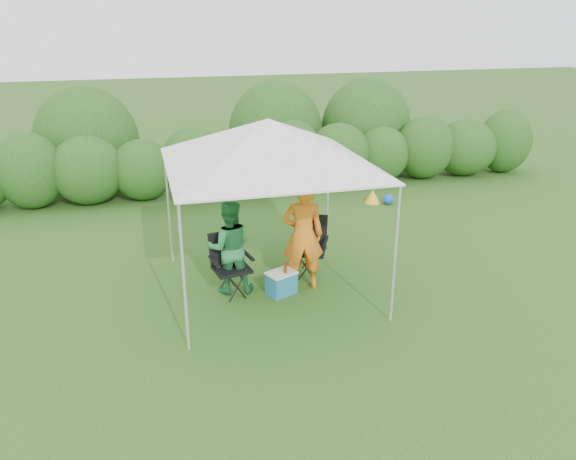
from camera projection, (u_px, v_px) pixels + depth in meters
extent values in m
plane|color=#315D1D|center=(277.00, 302.00, 8.96)|extent=(70.00, 70.00, 0.00)
ellipsoid|color=#27561B|center=(30.00, 171.00, 12.98)|extent=(1.57, 1.34, 1.80)
cylinder|color=#382616|center=(35.00, 202.00, 13.25)|extent=(0.12, 0.12, 0.30)
ellipsoid|color=#27561B|center=(87.00, 170.00, 13.31)|extent=(1.72, 1.47, 1.65)
cylinder|color=#382616|center=(91.00, 198.00, 13.55)|extent=(0.12, 0.12, 0.30)
ellipsoid|color=#27561B|center=(142.00, 170.00, 13.64)|extent=(1.50, 1.28, 1.50)
cylinder|color=#382616|center=(145.00, 194.00, 13.85)|extent=(0.12, 0.12, 0.30)
ellipsoid|color=#27561B|center=(194.00, 162.00, 13.90)|extent=(1.65, 1.40, 1.73)
cylinder|color=#382616|center=(196.00, 190.00, 14.16)|extent=(0.12, 0.12, 0.30)
ellipsoid|color=#27561B|center=(244.00, 162.00, 14.23)|extent=(1.80, 1.53, 1.57)
cylinder|color=#382616|center=(245.00, 186.00, 14.46)|extent=(0.12, 0.12, 0.30)
ellipsoid|color=#27561B|center=(292.00, 154.00, 14.50)|extent=(1.58, 1.34, 1.80)
cylinder|color=#382616|center=(292.00, 182.00, 14.77)|extent=(0.12, 0.12, 0.30)
ellipsoid|color=#27561B|center=(338.00, 154.00, 14.83)|extent=(1.72, 1.47, 1.65)
cylinder|color=#382616|center=(337.00, 179.00, 15.07)|extent=(0.12, 0.12, 0.30)
ellipsoid|color=#27561B|center=(382.00, 154.00, 15.16)|extent=(1.50, 1.28, 1.50)
cylinder|color=#382616|center=(381.00, 176.00, 15.38)|extent=(0.12, 0.12, 0.30)
ellipsoid|color=#27561B|center=(425.00, 148.00, 15.43)|extent=(1.65, 1.40, 1.73)
cylinder|color=#382616|center=(422.00, 173.00, 15.68)|extent=(0.12, 0.12, 0.30)
ellipsoid|color=#27561B|center=(465.00, 148.00, 15.76)|extent=(1.80, 1.53, 1.57)
cylinder|color=#382616|center=(463.00, 170.00, 15.99)|extent=(0.12, 0.12, 0.30)
ellipsoid|color=#27561B|center=(505.00, 141.00, 16.02)|extent=(1.57, 1.34, 1.80)
cylinder|color=#382616|center=(501.00, 167.00, 16.29)|extent=(0.12, 0.12, 0.30)
cylinder|color=silver|center=(184.00, 280.00, 7.32)|extent=(0.04, 0.04, 2.10)
cylinder|color=silver|center=(395.00, 256.00, 8.04)|extent=(0.04, 0.04, 2.10)
cylinder|color=silver|center=(169.00, 208.00, 10.02)|extent=(0.04, 0.04, 2.10)
cylinder|color=silver|center=(328.00, 195.00, 10.74)|extent=(0.04, 0.04, 2.10)
cube|color=white|center=(269.00, 165.00, 8.65)|extent=(3.10, 3.10, 0.03)
pyramid|color=white|center=(268.00, 142.00, 8.52)|extent=(3.10, 3.10, 0.70)
cube|color=black|center=(309.00, 251.00, 9.73)|extent=(0.73, 0.71, 0.05)
cube|color=black|center=(311.00, 229.00, 9.84)|extent=(0.58, 0.37, 0.54)
cube|color=black|center=(292.00, 239.00, 9.70)|extent=(0.25, 0.46, 0.03)
cube|color=black|center=(326.00, 241.00, 9.61)|extent=(0.25, 0.46, 0.03)
cylinder|color=black|center=(293.00, 267.00, 9.63)|extent=(0.03, 0.03, 0.46)
cylinder|color=black|center=(321.00, 269.00, 9.55)|extent=(0.03, 0.03, 0.46)
cylinder|color=black|center=(297.00, 256.00, 10.07)|extent=(0.03, 0.03, 0.46)
cylinder|color=black|center=(323.00, 258.00, 9.99)|extent=(0.03, 0.03, 0.46)
cube|color=black|center=(232.00, 269.00, 9.05)|extent=(0.64, 0.60, 0.05)
cube|color=black|center=(226.00, 247.00, 9.14)|extent=(0.57, 0.25, 0.53)
cube|color=black|center=(214.00, 261.00, 8.86)|extent=(0.14, 0.47, 0.03)
cube|color=black|center=(248.00, 255.00, 9.09)|extent=(0.14, 0.47, 0.03)
cylinder|color=black|center=(223.00, 290.00, 8.83)|extent=(0.03, 0.03, 0.45)
cylinder|color=black|center=(251.00, 285.00, 9.02)|extent=(0.03, 0.03, 0.45)
cylinder|color=black|center=(214.00, 279.00, 9.23)|extent=(0.03, 0.03, 0.45)
cylinder|color=black|center=(241.00, 273.00, 9.42)|extent=(0.03, 0.03, 0.45)
imported|color=orange|center=(303.00, 235.00, 9.12)|extent=(0.74, 0.55, 1.86)
imported|color=#287B41|center=(229.00, 247.00, 9.04)|extent=(0.83, 0.68, 1.56)
cube|color=teal|center=(281.00, 284.00, 9.16)|extent=(0.53, 0.46, 0.36)
cube|color=silver|center=(281.00, 273.00, 9.09)|extent=(0.56, 0.49, 0.03)
cylinder|color=#592D0C|center=(285.00, 267.00, 9.02)|extent=(0.06, 0.06, 0.22)
cone|color=yellow|center=(372.00, 196.00, 13.61)|extent=(0.38, 0.38, 0.32)
sphere|color=blue|center=(388.00, 199.00, 13.50)|extent=(0.25, 0.25, 0.25)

